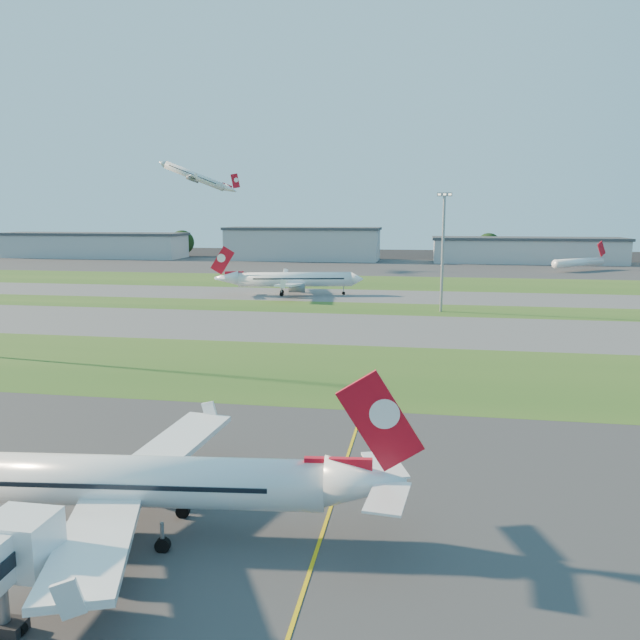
% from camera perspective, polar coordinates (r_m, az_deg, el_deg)
% --- Properties ---
extents(ground, '(700.00, 700.00, 0.00)m').
position_cam_1_polar(ground, '(38.70, -9.98, -23.86)').
color(ground, black).
rests_on(ground, ground).
extents(apron_near, '(300.00, 70.00, 0.01)m').
position_cam_1_polar(apron_near, '(38.70, -9.98, -23.85)').
color(apron_near, '#333335').
rests_on(apron_near, ground).
extents(grass_strip_a, '(300.00, 34.00, 0.01)m').
position_cam_1_polar(grass_strip_a, '(85.73, 1.70, -4.70)').
color(grass_strip_a, '#27501A').
rests_on(grass_strip_a, ground).
extents(taxiway_a, '(300.00, 32.00, 0.01)m').
position_cam_1_polar(taxiway_a, '(117.76, 3.91, -0.76)').
color(taxiway_a, '#515154').
rests_on(taxiway_a, ground).
extents(grass_strip_b, '(300.00, 18.00, 0.01)m').
position_cam_1_polar(grass_strip_b, '(142.33, 4.92, 1.04)').
color(grass_strip_b, '#27501A').
rests_on(grass_strip_b, ground).
extents(taxiway_b, '(300.00, 26.00, 0.01)m').
position_cam_1_polar(taxiway_b, '(164.05, 5.55, 2.18)').
color(taxiway_b, '#515154').
rests_on(taxiway_b, ground).
extents(grass_strip_c, '(300.00, 40.00, 0.01)m').
position_cam_1_polar(grass_strip_c, '(196.75, 6.24, 3.41)').
color(grass_strip_c, '#27501A').
rests_on(grass_strip_c, ground).
extents(apron_far, '(400.00, 80.00, 0.01)m').
position_cam_1_polar(apron_far, '(256.40, 7.05, 4.84)').
color(apron_far, '#333335').
rests_on(apron_far, ground).
extents(yellow_line, '(0.25, 60.00, 0.02)m').
position_cam_1_polar(yellow_line, '(37.54, -2.02, -24.87)').
color(yellow_line, gold).
rests_on(yellow_line, ground).
extents(airliner_parked, '(33.03, 27.90, 10.31)m').
position_cam_1_polar(airliner_parked, '(44.76, -16.94, -14.01)').
color(airliner_parked, white).
rests_on(airliner_parked, ground).
extents(airliner_taxiing, '(36.76, 30.87, 11.59)m').
position_cam_1_polar(airliner_taxiing, '(165.41, -2.44, 3.69)').
color(airliner_taxiing, white).
rests_on(airliner_taxiing, ground).
extents(airliner_departing, '(30.06, 25.23, 9.49)m').
position_cam_1_polar(airliner_departing, '(258.83, -11.30, 12.75)').
color(airliner_departing, white).
extents(mini_jet_near, '(23.06, 19.67, 9.48)m').
position_cam_1_polar(mini_jet_near, '(254.89, 22.58, 4.89)').
color(mini_jet_near, white).
rests_on(mini_jet_near, ground).
extents(light_mast_centre, '(3.20, 0.70, 25.80)m').
position_cam_1_polar(light_mast_centre, '(138.47, 11.18, 6.82)').
color(light_mast_centre, gray).
rests_on(light_mast_centre, ground).
extents(hangar_far_west, '(91.80, 23.00, 12.20)m').
position_cam_1_polar(hangar_far_west, '(328.08, -20.01, 6.45)').
color(hangar_far_west, '#9DA0A4').
rests_on(hangar_far_west, ground).
extents(hangar_west, '(71.40, 23.00, 15.20)m').
position_cam_1_polar(hangar_west, '(291.10, -1.59, 6.99)').
color(hangar_west, '#9DA0A4').
rests_on(hangar_west, ground).
extents(hangar_east, '(81.60, 23.00, 11.20)m').
position_cam_1_polar(hangar_east, '(289.02, 18.37, 6.08)').
color(hangar_east, '#9DA0A4').
rests_on(hangar_east, ground).
extents(tree_far_west, '(11.00, 11.00, 12.00)m').
position_cam_1_polar(tree_far_west, '(360.16, -24.57, 6.46)').
color(tree_far_west, black).
rests_on(tree_far_west, ground).
extents(tree_west, '(12.10, 12.10, 13.20)m').
position_cam_1_polar(tree_west, '(324.17, -12.49, 6.95)').
color(tree_west, black).
rests_on(tree_west, ground).
extents(tree_mid_west, '(9.90, 9.90, 10.80)m').
position_cam_1_polar(tree_mid_west, '(298.32, 3.57, 6.69)').
color(tree_mid_west, black).
rests_on(tree_mid_west, ground).
extents(tree_mid_east, '(11.55, 11.55, 12.60)m').
position_cam_1_polar(tree_mid_east, '(300.99, 15.15, 6.59)').
color(tree_mid_east, black).
rests_on(tree_mid_east, ground).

